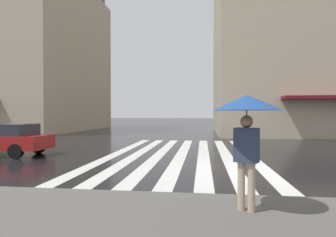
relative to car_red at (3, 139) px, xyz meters
name	(u,v)px	position (x,y,z in m)	size (l,w,h in m)	color
ground_plane	(246,173)	(-2.50, -10.18, -0.76)	(220.00, 220.00, 0.00)	black
zebra_crossing	(182,154)	(1.50, -7.87, -0.75)	(13.00, 6.50, 0.01)	silver
car_red	(3,139)	(0.00, 0.00, 0.00)	(1.85, 4.10, 1.41)	maroon
pedestrian_by_billboard	(247,113)	(-6.52, -9.59, 1.11)	(1.19, 1.19, 2.04)	#2D3851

